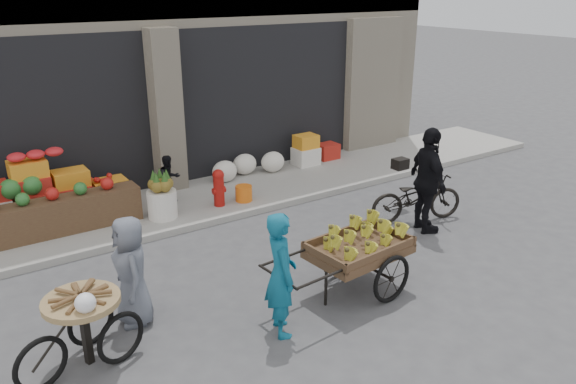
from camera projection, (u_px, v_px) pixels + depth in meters
ground at (317, 299)px, 7.67m from camera, size 80.00×80.00×0.00m
sidewalk at (190, 203)px, 10.83m from camera, size 18.00×2.20×0.12m
building at (108, 15)px, 12.73m from camera, size 14.00×6.45×7.00m
fruit_display at (47, 195)px, 9.54m from camera, size 3.10×1.12×1.24m
pineapple_bin at (162, 204)px, 9.94m from camera, size 0.52×0.52×0.50m
fire_hydrant at (219, 186)px, 10.44m from camera, size 0.22×0.22×0.71m
orange_bucket at (244, 193)px, 10.74m from camera, size 0.32×0.32×0.30m
right_bay_goods at (286, 156)px, 12.55m from camera, size 3.35×0.60×0.70m
seated_person at (169, 179)px, 10.54m from camera, size 0.51×0.43×0.93m
banana_cart at (356, 247)px, 7.60m from camera, size 2.37×1.12×0.96m
vendor_woman at (281, 274)px, 6.69m from camera, size 0.53×0.66×1.58m
tricycle_cart at (83, 320)px, 6.18m from camera, size 1.45×1.07×0.95m
vendor_grey at (131, 271)px, 6.92m from camera, size 0.53×0.74×1.43m
bicycle at (417, 197)px, 10.04m from camera, size 1.82×1.14×0.90m
cyclist at (428, 181)px, 9.46m from camera, size 0.78×1.16×1.84m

